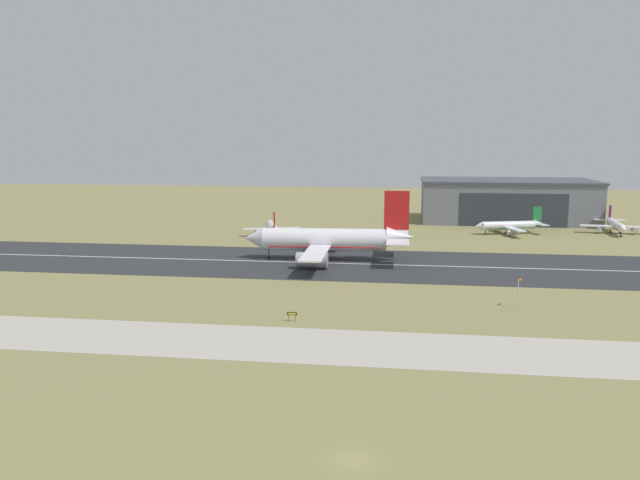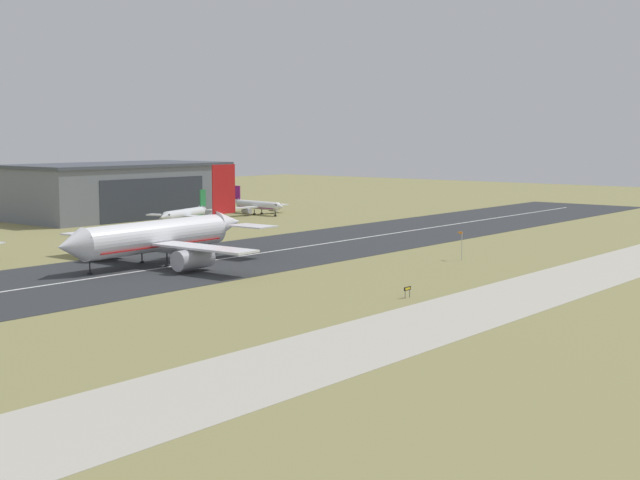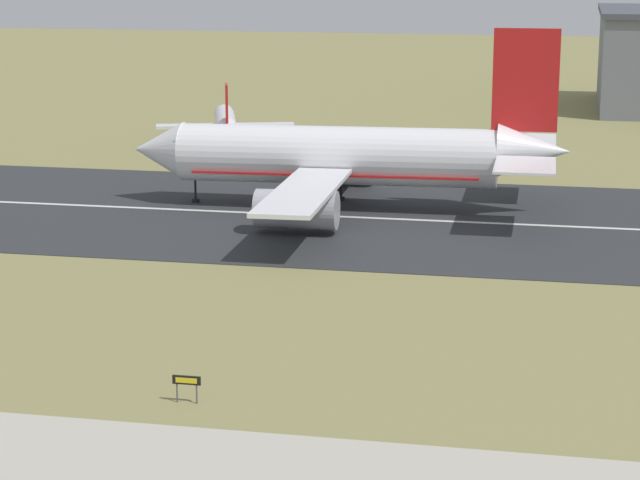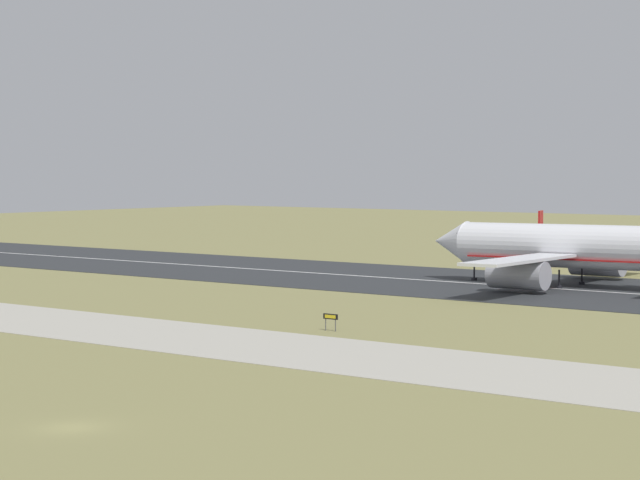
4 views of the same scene
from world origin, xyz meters
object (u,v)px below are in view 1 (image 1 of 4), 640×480
Objects in this scene: windsock_pole at (520,282)px; airplane_landing at (326,240)px; airplane_parked_east at (509,226)px; runway_sign at (292,314)px; airplane_parked_centre at (616,225)px; airplane_parked_west at (272,228)px.

airplane_landing is at bearing 135.89° from windsock_pole.
runway_sign is at bearing -116.38° from airplane_parked_east.
airplane_landing is 59.90m from windsock_pole.
windsock_pole is at bearing 20.21° from runway_sign.
runway_sign is at bearing -127.96° from airplane_parked_centre.
airplane_parked_west is 4.01× the size of windsock_pole.
airplane_parked_centre is at bearing 64.05° from windsock_pole.
airplane_landing reaches higher than windsock_pole.
airplane_parked_centre reaches higher than runway_sign.
airplane_parked_west is at bearing 121.27° from airplane_landing.
runway_sign is at bearing -75.80° from airplane_parked_west.
airplane_parked_centre is 13.41× the size of runway_sign.
airplane_parked_centre is 4.11× the size of windsock_pole.
airplane_parked_west is 0.92× the size of airplane_parked_east.
airplane_parked_west is at bearing 104.20° from runway_sign.
airplane_parked_centre is at bearing 10.12° from airplane_parked_east.
airplane_landing is at bearing -136.22° from airplane_parked_east.
airplane_parked_east is at bearing 43.78° from airplane_landing.
windsock_pole is at bearing -115.95° from airplane_parked_centre.
airplane_parked_east is 96.26m from windsock_pole.
runway_sign is (-91.53, -117.33, -1.56)m from airplane_parked_centre.
airplane_parked_centre is at bearing 10.96° from airplane_parked_west.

